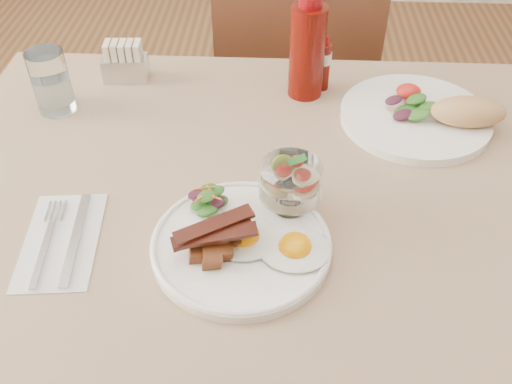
% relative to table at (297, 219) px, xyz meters
% --- Properties ---
extents(table, '(1.33, 0.88, 0.75)m').
position_rel_table_xyz_m(table, '(0.00, 0.00, 0.00)').
color(table, '#59301C').
rests_on(table, ground).
extents(chair_far, '(0.42, 0.42, 0.93)m').
position_rel_table_xyz_m(chair_far, '(0.00, 0.66, -0.14)').
color(chair_far, '#59301C').
rests_on(chair_far, ground).
extents(main_plate, '(0.28, 0.28, 0.02)m').
position_rel_table_xyz_m(main_plate, '(-0.09, -0.16, 0.10)').
color(main_plate, white).
rests_on(main_plate, table).
extents(fried_eggs, '(0.22, 0.15, 0.03)m').
position_rel_table_xyz_m(fried_eggs, '(-0.05, -0.16, 0.11)').
color(fried_eggs, silver).
rests_on(fried_eggs, main_plate).
extents(bacon_potato_pile, '(0.13, 0.09, 0.05)m').
position_rel_table_xyz_m(bacon_potato_pile, '(-0.13, -0.18, 0.13)').
color(bacon_potato_pile, brown).
rests_on(bacon_potato_pile, main_plate).
extents(side_salad, '(0.07, 0.07, 0.04)m').
position_rel_table_xyz_m(side_salad, '(-0.15, -0.08, 0.12)').
color(side_salad, '#1F5115').
rests_on(side_salad, main_plate).
extents(fruit_cup, '(0.10, 0.10, 0.10)m').
position_rel_table_xyz_m(fruit_cup, '(-0.02, -0.08, 0.16)').
color(fruit_cup, white).
rests_on(fruit_cup, main_plate).
extents(second_plate, '(0.32, 0.30, 0.08)m').
position_rel_table_xyz_m(second_plate, '(0.25, 0.20, 0.11)').
color(second_plate, white).
rests_on(second_plate, table).
extents(ketchup_bottle, '(0.09, 0.09, 0.21)m').
position_rel_table_xyz_m(ketchup_bottle, '(0.01, 0.30, 0.19)').
color(ketchup_bottle, '#550A04').
rests_on(ketchup_bottle, table).
extents(hot_sauce_bottle, '(0.04, 0.04, 0.12)m').
position_rel_table_xyz_m(hot_sauce_bottle, '(0.05, 0.32, 0.15)').
color(hot_sauce_bottle, '#550A04').
rests_on(hot_sauce_bottle, table).
extents(sugar_caddy, '(0.10, 0.06, 0.09)m').
position_rel_table_xyz_m(sugar_caddy, '(-0.38, 0.33, 0.13)').
color(sugar_caddy, silver).
rests_on(sugar_caddy, table).
extents(water_glass, '(0.07, 0.07, 0.13)m').
position_rel_table_xyz_m(water_glass, '(-0.49, 0.21, 0.15)').
color(water_glass, white).
rests_on(water_glass, table).
extents(napkin_cutlery, '(0.14, 0.22, 0.01)m').
position_rel_table_xyz_m(napkin_cutlery, '(-0.38, -0.16, 0.09)').
color(napkin_cutlery, silver).
rests_on(napkin_cutlery, table).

